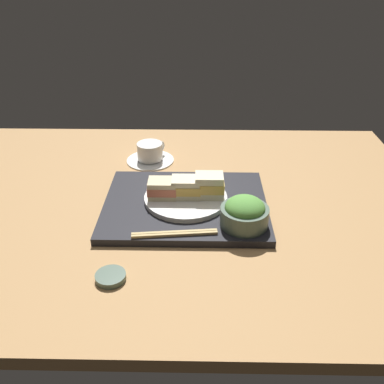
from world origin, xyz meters
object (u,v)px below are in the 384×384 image
at_px(salad_bowl, 245,213).
at_px(coffee_cup, 150,154).
at_px(sandwich_near, 162,188).
at_px(sandwich_middle, 186,187).
at_px(small_sauce_dish, 111,277).
at_px(sandwich_far, 209,185).
at_px(sandwich_plate, 186,198).
at_px(chopsticks_pair, 175,234).

relative_size(salad_bowl, coffee_cup, 0.77).
distance_m(sandwich_near, sandwich_middle, 0.06).
distance_m(sandwich_middle, small_sauce_dish, 0.32).
height_order(sandwich_far, coffee_cup, sandwich_far).
bearing_deg(small_sauce_dish, salad_bowl, 31.42).
bearing_deg(sandwich_near, sandwich_plate, 2.52).
bearing_deg(sandwich_near, salad_bowl, -27.64).
height_order(sandwich_plate, chopsticks_pair, sandwich_plate).
bearing_deg(sandwich_plate, salad_bowl, -37.39).
bearing_deg(sandwich_middle, sandwich_plate, -45.00).
bearing_deg(small_sauce_dish, sandwich_plate, 62.81).
xyz_separation_m(chopsticks_pair, small_sauce_dish, (-0.12, -0.13, -0.02)).
height_order(sandwich_far, chopsticks_pair, sandwich_far).
bearing_deg(chopsticks_pair, sandwich_plate, 82.24).
bearing_deg(sandwich_near, sandwich_far, 2.52).
bearing_deg(sandwich_far, salad_bowl, -53.65).
bearing_deg(sandwich_plate, sandwich_far, 2.52).
relative_size(sandwich_far, chopsticks_pair, 0.38).
relative_size(sandwich_plate, sandwich_far, 2.83).
height_order(chopsticks_pair, small_sauce_dish, chopsticks_pair).
distance_m(sandwich_far, salad_bowl, 0.14).
bearing_deg(sandwich_plate, small_sauce_dish, -117.19).
bearing_deg(sandwich_plate, chopsticks_pair, -97.76).
relative_size(sandwich_far, salad_bowl, 0.67).
distance_m(salad_bowl, chopsticks_pair, 0.17).
distance_m(sandwich_plate, sandwich_far, 0.07).
distance_m(chopsticks_pair, small_sauce_dish, 0.18).
relative_size(sandwich_plate, chopsticks_pair, 1.09).
distance_m(chopsticks_pair, coffee_cup, 0.43).
height_order(sandwich_middle, chopsticks_pair, sandwich_middle).
bearing_deg(sandwich_far, chopsticks_pair, -117.41).
xyz_separation_m(sandwich_near, chopsticks_pair, (0.04, -0.15, -0.03)).
relative_size(sandwich_near, chopsticks_pair, 0.37).
xyz_separation_m(sandwich_far, salad_bowl, (0.08, -0.11, -0.01)).
bearing_deg(chopsticks_pair, salad_bowl, 15.56).
relative_size(sandwich_middle, small_sauce_dish, 1.21).
height_order(sandwich_middle, sandwich_far, sandwich_far).
height_order(chopsticks_pair, coffee_cup, coffee_cup).
height_order(sandwich_plate, coffee_cup, coffee_cup).
distance_m(sandwich_near, sandwich_far, 0.12).
distance_m(sandwich_plate, coffee_cup, 0.29).
xyz_separation_m(chopsticks_pair, coffee_cup, (-0.10, 0.42, 0.00)).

